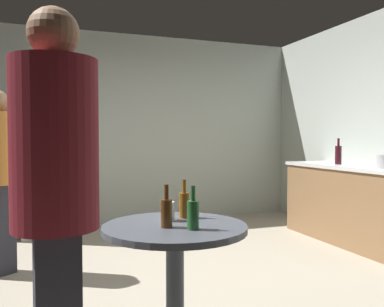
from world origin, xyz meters
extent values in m
cube|color=#B2A893|center=(0.00, 0.00, -0.05)|extent=(5.20, 5.20, 0.10)
cube|color=beige|center=(0.00, 2.63, 1.35)|extent=(5.32, 0.06, 2.70)
cube|color=silver|center=(-0.99, 2.20, 0.90)|extent=(0.70, 0.65, 1.80)
cube|color=#262628|center=(-0.78, 1.86, 0.99)|extent=(0.03, 0.03, 0.60)
cube|color=olive|center=(2.28, 0.53, 0.43)|extent=(0.60, 1.83, 0.86)
cube|color=silver|center=(2.28, 0.53, 0.88)|extent=(0.64, 1.87, 0.04)
cylinder|color=#3F141E|center=(2.22, 0.74, 1.01)|extent=(0.08, 0.08, 0.22)
cylinder|color=#3F141E|center=(2.22, 0.74, 1.17)|extent=(0.03, 0.03, 0.09)
cylinder|color=#4C515B|center=(-0.39, -1.08, 0.35)|extent=(0.10, 0.10, 0.70)
cylinder|color=#4C515B|center=(-0.39, -1.08, 0.72)|extent=(0.80, 0.80, 0.03)
cylinder|color=#8C5919|center=(-0.28, -0.91, 0.81)|extent=(0.06, 0.06, 0.15)
cylinder|color=#8C5919|center=(-0.28, -0.91, 0.93)|extent=(0.02, 0.02, 0.08)
cylinder|color=#593314|center=(-0.45, -1.13, 0.81)|extent=(0.06, 0.06, 0.15)
cylinder|color=#593314|center=(-0.45, -1.13, 0.93)|extent=(0.02, 0.02, 0.08)
cylinder|color=#26662D|center=(-0.34, -1.22, 0.81)|extent=(0.06, 0.06, 0.15)
cylinder|color=#26662D|center=(-0.34, -1.22, 0.93)|extent=(0.02, 0.02, 0.08)
cylinder|color=white|center=(-0.40, -0.96, 0.79)|extent=(0.08, 0.08, 0.11)
cylinder|color=maroon|center=(-1.02, -1.51, 1.19)|extent=(0.36, 0.36, 0.67)
sphere|color=tan|center=(-1.02, -1.51, 1.62)|extent=(0.20, 0.20, 0.20)
cube|color=#2D2D38|center=(-1.45, 0.74, 0.40)|extent=(0.28, 0.27, 0.81)
camera|label=1|loc=(-1.05, -3.20, 1.21)|focal=37.95mm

